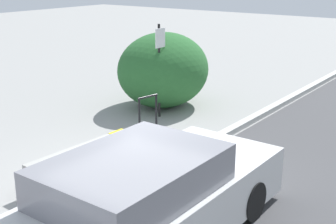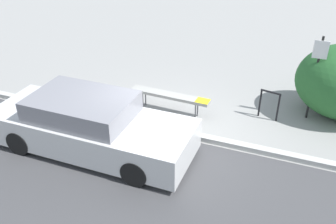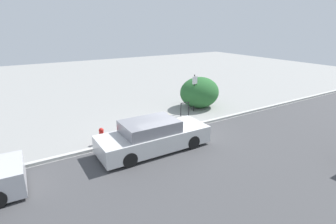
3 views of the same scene
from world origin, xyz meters
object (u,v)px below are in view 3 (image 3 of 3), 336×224
bench (151,119)px  sign_post (194,90)px  bike_rack (185,108)px  fire_hydrant (102,135)px  parked_car_near (153,136)px

bench → sign_post: bearing=18.8°
bike_rack → sign_post: (0.99, 0.42, 0.88)m
bike_rack → fire_hydrant: bearing=-167.9°
bench → sign_post: 3.83m
bench → fire_hydrant: fire_hydrant is taller
sign_post → parked_car_near: bearing=-144.7°
bench → sign_post: sign_post is taller
sign_post → parked_car_near: sign_post is taller
sign_post → fire_hydrant: size_ratio=3.01×
bike_rack → fire_hydrant: bike_rack is taller
bike_rack → sign_post: size_ratio=0.36×
sign_post → bench: bearing=-163.6°
fire_hydrant → bench: bearing=10.7°
sign_post → fire_hydrant: (-6.39, -1.58, -0.98)m
bench → parked_car_near: bearing=-113.9°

